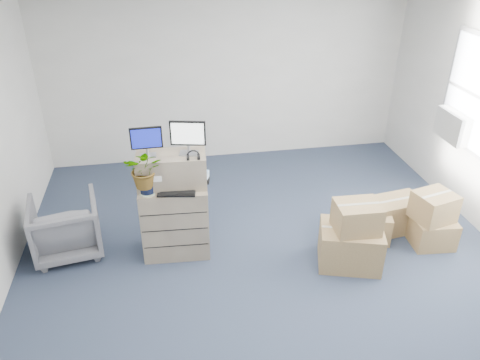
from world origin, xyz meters
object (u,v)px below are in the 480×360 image
at_px(water_bottle, 181,178).
at_px(office_chair, 65,224).
at_px(potted_plant, 145,174).
at_px(monitor_left, 146,140).
at_px(filing_cabinet_lower, 175,220).
at_px(monitor_right, 188,136).
at_px(keyboard, 177,193).

distance_m(water_bottle, office_chair, 1.59).
bearing_deg(potted_plant, monitor_left, 72.32).
relative_size(filing_cabinet_lower, monitor_right, 2.33).
xyz_separation_m(monitor_left, water_bottle, (0.35, -0.03, -0.50)).
distance_m(keyboard, water_bottle, 0.21).
xyz_separation_m(filing_cabinet_lower, monitor_right, (0.21, 0.03, 1.09)).
relative_size(monitor_right, water_bottle, 1.95).
height_order(monitor_left, keyboard, monitor_left).
bearing_deg(filing_cabinet_lower, monitor_left, 173.44).
relative_size(keyboard, water_bottle, 2.11).
relative_size(monitor_right, office_chair, 0.49).
distance_m(keyboard, office_chair, 1.53).
distance_m(keyboard, potted_plant, 0.42).
height_order(water_bottle, potted_plant, potted_plant).
xyz_separation_m(monitor_right, water_bottle, (-0.11, -0.01, -0.52)).
bearing_deg(potted_plant, water_bottle, 15.08).
bearing_deg(keyboard, potted_plant, 177.52).
height_order(monitor_left, monitor_right, monitor_right).
distance_m(monitor_left, office_chair, 1.58).
distance_m(monitor_right, water_bottle, 0.54).
distance_m(filing_cabinet_lower, monitor_right, 1.12).
relative_size(water_bottle, office_chair, 0.25).
relative_size(water_bottle, potted_plant, 0.38).
bearing_deg(office_chair, monitor_left, 161.21).
bearing_deg(filing_cabinet_lower, office_chair, 173.72).
distance_m(water_bottle, potted_plant, 0.43).
distance_m(monitor_left, potted_plant, 0.37).
bearing_deg(monitor_left, water_bottle, -6.64).
relative_size(monitor_left, monitor_right, 0.89).
height_order(keyboard, water_bottle, water_bottle).
relative_size(filing_cabinet_lower, office_chair, 1.15).
relative_size(monitor_left, potted_plant, 0.66).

